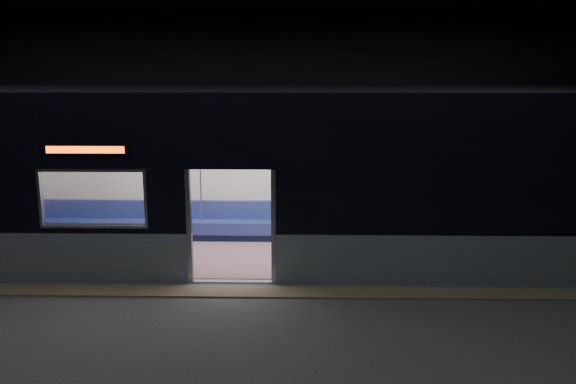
{
  "coord_description": "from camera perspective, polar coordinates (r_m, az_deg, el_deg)",
  "views": [
    {
      "loc": [
        1.21,
        -9.2,
        3.88
      ],
      "look_at": [
        0.97,
        2.3,
        1.38
      ],
      "focal_mm": 38.0,
      "sensor_mm": 36.0,
      "label": 1
    }
  ],
  "objects": [
    {
      "name": "transit_map",
      "position": [
        13.29,
        3.57,
        1.8
      ],
      "size": [
        1.0,
        0.03,
        0.65
      ],
      "primitive_type": "cube",
      "color": "white",
      "rests_on": "metro_car"
    },
    {
      "name": "passenger",
      "position": [
        13.37,
        12.34,
        -1.38
      ],
      "size": [
        0.39,
        0.67,
        1.36
      ],
      "rotation": [
        0.0,
        0.0,
        -0.01
      ],
      "color": "black",
      "rests_on": "metro_car"
    },
    {
      "name": "tactile_strip",
      "position": [
        10.56,
        -5.53,
        -9.27
      ],
      "size": [
        22.8,
        0.5,
        0.03
      ],
      "primitive_type": "cube",
      "color": "#8C7F59",
      "rests_on": "station_floor"
    },
    {
      "name": "station_floor",
      "position": [
        10.06,
        -5.89,
        -10.53
      ],
      "size": [
        24.0,
        14.0,
        0.01
      ],
      "primitive_type": "cube",
      "color": "#47494C",
      "rests_on": "ground"
    },
    {
      "name": "metro_car",
      "position": [
        11.98,
        -4.61,
        2.44
      ],
      "size": [
        18.0,
        3.04,
        3.35
      ],
      "color": "#8A99A5",
      "rests_on": "station_floor"
    },
    {
      "name": "station_envelope",
      "position": [
        9.28,
        -6.4,
        10.85
      ],
      "size": [
        24.0,
        14.0,
        5.0
      ],
      "color": "black",
      "rests_on": "station_floor"
    },
    {
      "name": "handbag",
      "position": [
        13.18,
        12.53,
        -2.1
      ],
      "size": [
        0.35,
        0.33,
        0.14
      ],
      "primitive_type": "cube",
      "rotation": [
        0.0,
        0.0,
        0.42
      ],
      "color": "black",
      "rests_on": "passenger"
    }
  ]
}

